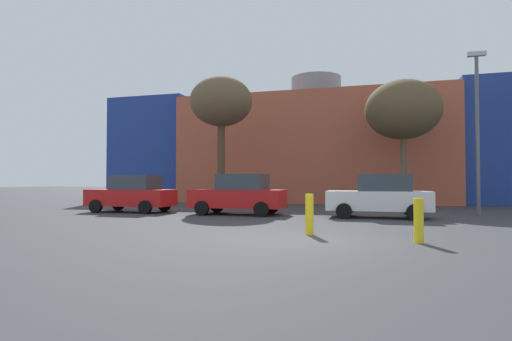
# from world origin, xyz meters

# --- Properties ---
(ground_plane) EXTENTS (200.00, 200.00, 0.00)m
(ground_plane) POSITION_xyz_m (0.00, 0.00, 0.00)
(ground_plane) COLOR #38383A
(building_backdrop) EXTENTS (32.89, 10.15, 10.00)m
(building_backdrop) POSITION_xyz_m (-2.58, 22.38, 4.13)
(building_backdrop) COLOR #B2563D
(building_backdrop) RESTS_ON ground_plane
(parked_car_0) EXTENTS (4.30, 2.11, 1.86)m
(parked_car_0) POSITION_xyz_m (-9.98, 7.45, 0.93)
(parked_car_0) COLOR red
(parked_car_0) RESTS_ON ground_plane
(parked_car_1) EXTENTS (4.38, 2.15, 1.90)m
(parked_car_1) POSITION_xyz_m (-4.27, 7.45, 0.94)
(parked_car_1) COLOR red
(parked_car_1) RESTS_ON ground_plane
(parked_car_2) EXTENTS (4.29, 2.10, 1.86)m
(parked_car_2) POSITION_xyz_m (2.07, 7.45, 0.92)
(parked_car_2) COLOR white
(parked_car_2) RESTS_ON ground_plane
(bare_tree_0) EXTENTS (4.30, 4.30, 7.43)m
(bare_tree_0) POSITION_xyz_m (3.51, 14.14, 5.69)
(bare_tree_0) COLOR brown
(bare_tree_0) RESTS_ON ground_plane
(bare_tree_1) EXTENTS (3.80, 3.80, 7.96)m
(bare_tree_1) POSITION_xyz_m (-7.07, 12.46, 6.35)
(bare_tree_1) COLOR brown
(bare_tree_1) RESTS_ON ground_plane
(bollard_yellow_0) EXTENTS (0.24, 0.24, 1.19)m
(bollard_yellow_0) POSITION_xyz_m (-0.01, 1.06, 0.59)
(bollard_yellow_0) COLOR yellow
(bollard_yellow_0) RESTS_ON ground_plane
(bollard_yellow_1) EXTENTS (0.24, 0.24, 1.13)m
(bollard_yellow_1) POSITION_xyz_m (2.88, 0.17, 0.56)
(bollard_yellow_1) COLOR yellow
(bollard_yellow_1) RESTS_ON ground_plane
(street_lamp) EXTENTS (0.80, 0.24, 7.54)m
(street_lamp) POSITION_xyz_m (6.44, 9.95, 4.29)
(street_lamp) COLOR #59595E
(street_lamp) RESTS_ON ground_plane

